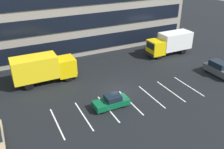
% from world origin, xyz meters
% --- Properties ---
extents(ground_plane, '(120.00, 120.00, 0.00)m').
position_xyz_m(ground_plane, '(0.00, 0.00, 0.00)').
color(ground_plane, black).
extents(office_building, '(38.88, 12.19, 14.40)m').
position_xyz_m(office_building, '(0.00, 17.95, 7.20)').
color(office_building, gray).
rests_on(office_building, ground_plane).
extents(lot_markings, '(16.94, 5.40, 0.01)m').
position_xyz_m(lot_markings, '(0.00, -3.22, 0.00)').
color(lot_markings, silver).
rests_on(lot_markings, ground_plane).
extents(box_truck_yellow, '(7.62, 2.52, 3.53)m').
position_xyz_m(box_truck_yellow, '(13.03, 6.57, 1.99)').
color(box_truck_yellow, yellow).
rests_on(box_truck_yellow, ground_plane).
extents(box_truck_yellow_all, '(7.95, 2.63, 3.69)m').
position_xyz_m(box_truck_yellow_all, '(-7.54, 5.79, 2.08)').
color(box_truck_yellow_all, yellow).
rests_on(box_truck_yellow_all, ground_plane).
extents(sedan_forest, '(3.90, 1.63, 1.40)m').
position_xyz_m(sedan_forest, '(-2.29, -3.03, 0.66)').
color(sedan_forest, '#0C5933').
rests_on(sedan_forest, ground_plane).
extents(suv_charcoal, '(1.78, 4.21, 1.90)m').
position_xyz_m(suv_charcoal, '(14.22, -2.57, 0.92)').
color(suv_charcoal, '#474C51').
rests_on(suv_charcoal, ground_plane).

